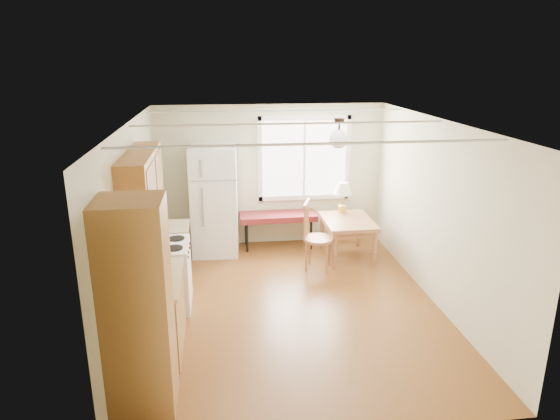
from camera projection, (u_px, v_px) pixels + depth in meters
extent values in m
cube|color=#552D11|center=(290.00, 305.00, 6.86)|extent=(4.60, 5.60, 0.12)
cube|color=white|center=(292.00, 122.00, 6.13)|extent=(4.60, 5.60, 0.12)
cube|color=beige|center=(270.00, 175.00, 8.86)|extent=(4.60, 0.10, 2.50)
cube|color=beige|center=(335.00, 312.00, 4.12)|extent=(4.60, 0.10, 2.50)
cube|color=beige|center=(133.00, 225.00, 6.26)|extent=(0.10, 5.60, 2.50)
cube|color=beige|center=(437.00, 213.00, 6.73)|extent=(0.10, 5.60, 2.50)
cube|color=brown|center=(138.00, 309.00, 4.60)|extent=(0.60, 0.60, 2.10)
cube|color=brown|center=(155.00, 315.00, 5.73)|extent=(0.60, 1.10, 0.86)
cube|color=tan|center=(153.00, 279.00, 5.60)|extent=(0.62, 1.14, 0.04)
cube|color=white|center=(166.00, 275.00, 6.72)|extent=(0.65, 0.76, 0.90)
cube|color=brown|center=(169.00, 256.00, 7.43)|extent=(0.60, 0.60, 0.86)
cube|color=brown|center=(141.00, 181.00, 5.96)|extent=(0.33, 1.60, 0.70)
cube|color=white|center=(304.00, 158.00, 8.83)|extent=(1.50, 0.02, 1.35)
cylinder|color=#302115|center=(339.00, 121.00, 6.60)|extent=(0.14, 0.14, 0.06)
cylinder|color=#302115|center=(339.00, 128.00, 6.63)|extent=(0.03, 0.03, 0.16)
sphere|color=white|center=(339.00, 139.00, 6.67)|extent=(0.26, 0.26, 0.26)
cube|color=white|center=(215.00, 200.00, 8.48)|extent=(0.81, 0.81, 1.86)
cube|color=gray|center=(214.00, 181.00, 7.99)|extent=(0.77, 0.02, 0.02)
cube|color=gray|center=(202.00, 197.00, 8.02)|extent=(0.03, 0.03, 1.12)
cube|color=#5B1519|center=(278.00, 217.00, 8.81)|extent=(1.35, 0.52, 0.10)
cylinder|color=black|center=(247.00, 238.00, 8.66)|extent=(0.04, 0.04, 0.52)
cylinder|color=black|center=(311.00, 235.00, 8.79)|extent=(0.04, 0.04, 0.52)
cylinder|color=black|center=(246.00, 231.00, 9.01)|extent=(0.04, 0.04, 0.52)
cylinder|color=black|center=(307.00, 228.00, 9.15)|extent=(0.04, 0.04, 0.52)
cube|color=#925A38|center=(348.00, 221.00, 8.33)|extent=(0.81, 1.07, 0.06)
cube|color=#925A38|center=(348.00, 226.00, 8.36)|extent=(0.71, 0.97, 0.10)
cylinder|color=#925A38|center=(334.00, 251.00, 7.95)|extent=(0.07, 0.07, 0.61)
cylinder|color=#925A38|center=(374.00, 249.00, 8.03)|extent=(0.07, 0.07, 0.61)
cylinder|color=#925A38|center=(322.00, 232.00, 8.83)|extent=(0.07, 0.07, 0.61)
cylinder|color=#925A38|center=(358.00, 230.00, 8.91)|extent=(0.07, 0.07, 0.61)
cylinder|color=#925A38|center=(318.00, 239.00, 7.94)|extent=(0.48, 0.48, 0.05)
cylinder|color=#925A38|center=(306.00, 256.00, 7.89)|extent=(0.04, 0.04, 0.49)
cylinder|color=#925A38|center=(327.00, 258.00, 7.82)|extent=(0.04, 0.04, 0.49)
cylinder|color=#925A38|center=(309.00, 249.00, 8.20)|extent=(0.04, 0.04, 0.49)
cylinder|color=#925A38|center=(329.00, 251.00, 8.13)|extent=(0.04, 0.04, 0.49)
cylinder|color=gold|center=(342.00, 209.00, 8.69)|extent=(0.14, 0.14, 0.12)
cylinder|color=gold|center=(342.00, 200.00, 8.64)|extent=(0.02, 0.02, 0.21)
cone|color=white|center=(343.00, 188.00, 8.58)|extent=(0.31, 0.31, 0.21)
cube|color=black|center=(146.00, 285.00, 5.31)|extent=(0.26, 0.29, 0.09)
cube|color=black|center=(144.00, 272.00, 5.16)|extent=(0.21, 0.12, 0.31)
cylinder|color=black|center=(146.00, 274.00, 5.33)|extent=(0.15, 0.15, 0.13)
cylinder|color=red|center=(146.00, 256.00, 5.98)|extent=(0.12, 0.12, 0.17)
sphere|color=red|center=(145.00, 248.00, 5.94)|extent=(0.06, 0.06, 0.06)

